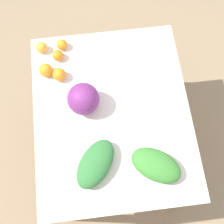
{
  "coord_description": "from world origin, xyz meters",
  "views": [
    {
      "loc": [
        0.63,
        -0.08,
        2.46
      ],
      "look_at": [
        0.0,
        0.0,
        0.77
      ],
      "focal_mm": 50.0,
      "sensor_mm": 36.0,
      "label": 1
    }
  ],
  "objects": [
    {
      "name": "ground_plane",
      "position": [
        0.0,
        0.0,
        0.0
      ],
      "size": [
        8.0,
        8.0,
        0.0
      ],
      "primitive_type": "plane",
      "color": "#937A5B"
    },
    {
      "name": "greens_bunch_beet_tops",
      "position": [
        0.34,
        0.2,
        0.8
      ],
      "size": [
        0.29,
        0.33,
        0.09
      ],
      "primitive_type": "ellipsoid",
      "rotation": [
        0.0,
        0.0,
        4.13
      ],
      "color": "#3D8433",
      "rests_on": "dining_table"
    },
    {
      "name": "orange_0",
      "position": [
        -0.41,
        -0.29,
        0.78
      ],
      "size": [
        0.07,
        0.07,
        0.07
      ],
      "primitive_type": "sphere",
      "color": "orange",
      "rests_on": "dining_table"
    },
    {
      "name": "dining_table",
      "position": [
        0.0,
        0.0,
        0.64
      ],
      "size": [
        1.13,
        0.91,
        0.75
      ],
      "color": "silver",
      "rests_on": "ground_plane"
    },
    {
      "name": "orange_2",
      "position": [
        -0.47,
        -0.39,
        0.78
      ],
      "size": [
        0.07,
        0.07,
        0.07
      ],
      "primitive_type": "sphere",
      "color": "#F9A833",
      "rests_on": "dining_table"
    },
    {
      "name": "orange_1",
      "position": [
        -0.48,
        -0.26,
        0.78
      ],
      "size": [
        0.07,
        0.07,
        0.07
      ],
      "primitive_type": "sphere",
      "color": "orange",
      "rests_on": "dining_table"
    },
    {
      "name": "cabbage_purple",
      "position": [
        -0.07,
        -0.15,
        0.84
      ],
      "size": [
        0.18,
        0.18,
        0.18
      ],
      "primitive_type": "sphere",
      "color": "#7A2D75",
      "rests_on": "dining_table"
    },
    {
      "name": "orange_3",
      "position": [
        -0.31,
        -0.36,
        0.79
      ],
      "size": [
        0.08,
        0.08,
        0.08
      ],
      "primitive_type": "sphere",
      "color": "orange",
      "rests_on": "dining_table"
    },
    {
      "name": "greens_bunch_kale",
      "position": [
        0.29,
        -0.13,
        0.8
      ],
      "size": [
        0.33,
        0.3,
        0.1
      ],
      "primitive_type": "ellipsoid",
      "rotation": [
        0.0,
        0.0,
        5.67
      ],
      "color": "#337538",
      "rests_on": "dining_table"
    },
    {
      "name": "orange_4",
      "position": [
        -0.27,
        -0.29,
        0.79
      ],
      "size": [
        0.08,
        0.08,
        0.08
      ],
      "primitive_type": "sphere",
      "color": "orange",
      "rests_on": "dining_table"
    }
  ]
}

